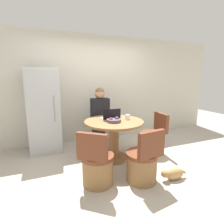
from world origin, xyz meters
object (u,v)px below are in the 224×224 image
object	(u,v)px
refrigerator	(44,111)
chair_right_side	(153,140)
person_seated	(100,114)
cat	(173,174)
chair_near_camera	(143,164)
laptop	(110,117)
dining_table	(114,133)
chair_near_left_corner	(97,167)
fruit_bowl	(114,120)

from	to	relation	value
refrigerator	chair_right_side	distance (m)	2.39
person_seated	cat	size ratio (longest dim) A/B	2.98
refrigerator	chair_near_camera	world-z (taller)	refrigerator
person_seated	laptop	world-z (taller)	person_seated
dining_table	chair_near_left_corner	xyz separation A→B (m)	(-0.55, -0.68, -0.26)
refrigerator	chair_near_left_corner	xyz separation A→B (m)	(0.68, -1.62, -0.61)
cat	laptop	bearing A→B (deg)	-58.92
person_seated	refrigerator	bearing A→B (deg)	-7.39
refrigerator	fruit_bowl	xyz separation A→B (m)	(1.18, -1.03, -0.08)
dining_table	fruit_bowl	world-z (taller)	fruit_bowl
chair_near_left_corner	person_seated	bearing A→B (deg)	-70.43
chair_right_side	cat	world-z (taller)	chair_right_side
refrigerator	chair_near_camera	xyz separation A→B (m)	(1.34, -1.80, -0.61)
refrigerator	person_seated	distance (m)	1.20
chair_near_camera	cat	size ratio (longest dim) A/B	1.87
chair_near_left_corner	fruit_bowl	world-z (taller)	fruit_bowl
refrigerator	cat	bearing A→B (deg)	-47.00
refrigerator	chair_right_side	xyz separation A→B (m)	(2.09, -0.99, -0.61)
chair_near_left_corner	cat	xyz separation A→B (m)	(1.14, -0.33, -0.18)
person_seated	laptop	xyz separation A→B (m)	(0.02, -0.63, 0.06)
person_seated	fruit_bowl	size ratio (longest dim) A/B	5.13
chair_right_side	person_seated	bearing A→B (deg)	-129.14
dining_table	fruit_bowl	size ratio (longest dim) A/B	4.24
chair_near_camera	chair_near_left_corner	bearing A→B (deg)	-23.29
chair_near_camera	laptop	xyz separation A→B (m)	(-0.13, 1.01, 0.54)
chair_near_left_corner	chair_right_side	bearing A→B (deg)	-117.32
dining_table	cat	distance (m)	1.25
laptop	cat	xyz separation A→B (m)	(0.61, -1.16, -0.72)
dining_table	chair_near_left_corner	distance (m)	0.91
chair_near_left_corner	person_seated	size ratio (longest dim) A/B	0.63
cat	chair_near_left_corner	bearing A→B (deg)	-12.77
dining_table	person_seated	xyz separation A→B (m)	(-0.04, 0.78, 0.22)
chair_near_camera	laptop	distance (m)	1.15
chair_right_side	person_seated	xyz separation A→B (m)	(-0.91, 0.83, 0.48)
chair_right_side	chair_near_left_corner	distance (m)	1.55
fruit_bowl	chair_near_camera	bearing A→B (deg)	-78.50
chair_right_side	cat	xyz separation A→B (m)	(-0.28, -0.96, -0.18)
person_seated	cat	bearing A→B (deg)	109.42
dining_table	chair_near_camera	distance (m)	0.91
person_seated	chair_right_side	bearing A→B (deg)	137.52
cat	fruit_bowl	bearing A→B (deg)	-52.12
dining_table	fruit_bowl	xyz separation A→B (m)	(-0.04, -0.09, 0.27)
chair_right_side	fruit_bowl	world-z (taller)	fruit_bowl
person_seated	laptop	bearing A→B (deg)	92.23
chair_near_camera	person_seated	xyz separation A→B (m)	(-0.16, 1.65, 0.48)
chair_right_side	refrigerator	bearing A→B (deg)	-111.89
person_seated	cat	xyz separation A→B (m)	(0.63, -1.79, -0.66)
refrigerator	cat	xyz separation A→B (m)	(1.81, -1.95, -0.78)
refrigerator	fruit_bowl	size ratio (longest dim) A/B	6.69
laptop	fruit_bowl	xyz separation A→B (m)	(-0.02, -0.24, -0.01)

